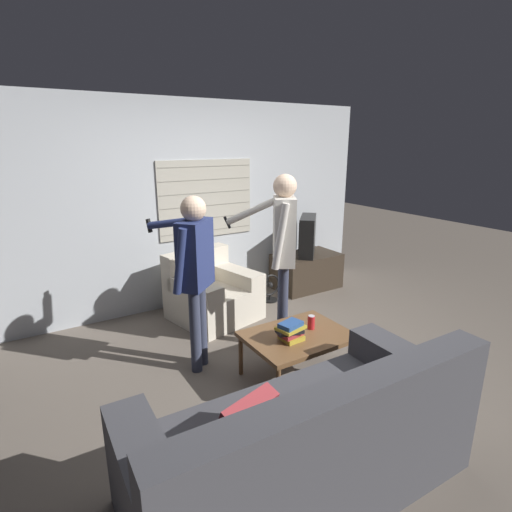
{
  "coord_description": "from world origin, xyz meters",
  "views": [
    {
      "loc": [
        -1.93,
        -2.64,
        2.05
      ],
      "look_at": [
        -0.01,
        0.47,
        1.0
      ],
      "focal_mm": 28.0,
      "sensor_mm": 36.0,
      "label": 1
    }
  ],
  "objects_px": {
    "armchair_beige": "(211,293)",
    "soda_can": "(311,322)",
    "person_right_standing": "(283,240)",
    "couch_blue": "(306,445)",
    "person_left_standing": "(194,263)",
    "book_stack": "(291,331)",
    "floor_fan": "(270,289)",
    "tv": "(307,236)",
    "spare_remote": "(285,326)",
    "coffee_table": "(298,338)"
  },
  "relations": [
    {
      "from": "book_stack",
      "to": "floor_fan",
      "type": "distance_m",
      "value": 1.92
    },
    {
      "from": "book_stack",
      "to": "floor_fan",
      "type": "height_order",
      "value": "book_stack"
    },
    {
      "from": "person_left_standing",
      "to": "soda_can",
      "type": "height_order",
      "value": "person_left_standing"
    },
    {
      "from": "person_right_standing",
      "to": "floor_fan",
      "type": "height_order",
      "value": "person_right_standing"
    },
    {
      "from": "couch_blue",
      "to": "spare_remote",
      "type": "height_order",
      "value": "couch_blue"
    },
    {
      "from": "person_left_standing",
      "to": "book_stack",
      "type": "height_order",
      "value": "person_left_standing"
    },
    {
      "from": "armchair_beige",
      "to": "soda_can",
      "type": "relative_size",
      "value": 8.33
    },
    {
      "from": "coffee_table",
      "to": "spare_remote",
      "type": "bearing_deg",
      "value": 96.96
    },
    {
      "from": "tv",
      "to": "soda_can",
      "type": "relative_size",
      "value": 4.73
    },
    {
      "from": "tv",
      "to": "floor_fan",
      "type": "distance_m",
      "value": 0.96
    },
    {
      "from": "armchair_beige",
      "to": "spare_remote",
      "type": "height_order",
      "value": "armchair_beige"
    },
    {
      "from": "soda_can",
      "to": "book_stack",
      "type": "bearing_deg",
      "value": -164.67
    },
    {
      "from": "couch_blue",
      "to": "person_left_standing",
      "type": "relative_size",
      "value": 1.29
    },
    {
      "from": "person_right_standing",
      "to": "floor_fan",
      "type": "bearing_deg",
      "value": 4.04
    },
    {
      "from": "person_right_standing",
      "to": "soda_can",
      "type": "height_order",
      "value": "person_right_standing"
    },
    {
      "from": "armchair_beige",
      "to": "soda_can",
      "type": "distance_m",
      "value": 1.57
    },
    {
      "from": "soda_can",
      "to": "spare_remote",
      "type": "xyz_separation_m",
      "value": [
        -0.19,
        0.14,
        -0.05
      ]
    },
    {
      "from": "tv",
      "to": "soda_can",
      "type": "bearing_deg",
      "value": 4.38
    },
    {
      "from": "person_right_standing",
      "to": "coffee_table",
      "type": "bearing_deg",
      "value": -170.17
    },
    {
      "from": "coffee_table",
      "to": "book_stack",
      "type": "xyz_separation_m",
      "value": [
        -0.12,
        -0.05,
        0.12
      ]
    },
    {
      "from": "couch_blue",
      "to": "soda_can",
      "type": "distance_m",
      "value": 1.37
    },
    {
      "from": "coffee_table",
      "to": "book_stack",
      "type": "relative_size",
      "value": 3.46
    },
    {
      "from": "tv",
      "to": "floor_fan",
      "type": "bearing_deg",
      "value": -36.09
    },
    {
      "from": "coffee_table",
      "to": "soda_can",
      "type": "xyz_separation_m",
      "value": [
        0.17,
        0.02,
        0.1
      ]
    },
    {
      "from": "armchair_beige",
      "to": "soda_can",
      "type": "height_order",
      "value": "armchair_beige"
    },
    {
      "from": "soda_can",
      "to": "spare_remote",
      "type": "bearing_deg",
      "value": 142.8
    },
    {
      "from": "couch_blue",
      "to": "book_stack",
      "type": "relative_size",
      "value": 8.02
    },
    {
      "from": "book_stack",
      "to": "tv",
      "type": "bearing_deg",
      "value": 48.11
    },
    {
      "from": "armchair_beige",
      "to": "spare_remote",
      "type": "bearing_deg",
      "value": 80.03
    },
    {
      "from": "armchair_beige",
      "to": "coffee_table",
      "type": "xyz_separation_m",
      "value": [
        0.09,
        -1.57,
        0.08
      ]
    },
    {
      "from": "soda_can",
      "to": "person_left_standing",
      "type": "bearing_deg",
      "value": 145.45
    },
    {
      "from": "armchair_beige",
      "to": "coffee_table",
      "type": "height_order",
      "value": "armchair_beige"
    },
    {
      "from": "armchair_beige",
      "to": "person_left_standing",
      "type": "distance_m",
      "value": 1.33
    },
    {
      "from": "couch_blue",
      "to": "spare_remote",
      "type": "distance_m",
      "value": 1.37
    },
    {
      "from": "armchair_beige",
      "to": "person_right_standing",
      "type": "relative_size",
      "value": 0.6
    },
    {
      "from": "armchair_beige",
      "to": "floor_fan",
      "type": "height_order",
      "value": "armchair_beige"
    },
    {
      "from": "soda_can",
      "to": "spare_remote",
      "type": "distance_m",
      "value": 0.24
    },
    {
      "from": "book_stack",
      "to": "floor_fan",
      "type": "relative_size",
      "value": 0.71
    },
    {
      "from": "armchair_beige",
      "to": "floor_fan",
      "type": "distance_m",
      "value": 0.89
    },
    {
      "from": "soda_can",
      "to": "tv",
      "type": "bearing_deg",
      "value": 52.33
    },
    {
      "from": "armchair_beige",
      "to": "person_right_standing",
      "type": "height_order",
      "value": "person_right_standing"
    },
    {
      "from": "person_right_standing",
      "to": "couch_blue",
      "type": "bearing_deg",
      "value": -178.72
    },
    {
      "from": "coffee_table",
      "to": "floor_fan",
      "type": "distance_m",
      "value": 1.8
    },
    {
      "from": "person_left_standing",
      "to": "soda_can",
      "type": "distance_m",
      "value": 1.17
    },
    {
      "from": "person_right_standing",
      "to": "book_stack",
      "type": "distance_m",
      "value": 0.96
    },
    {
      "from": "armchair_beige",
      "to": "soda_can",
      "type": "bearing_deg",
      "value": 86.71
    },
    {
      "from": "person_right_standing",
      "to": "tv",
      "type": "bearing_deg",
      "value": -15.22
    },
    {
      "from": "armchair_beige",
      "to": "floor_fan",
      "type": "relative_size",
      "value": 2.85
    },
    {
      "from": "tv",
      "to": "person_right_standing",
      "type": "height_order",
      "value": "person_right_standing"
    },
    {
      "from": "couch_blue",
      "to": "floor_fan",
      "type": "distance_m",
      "value": 3.02
    }
  ]
}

